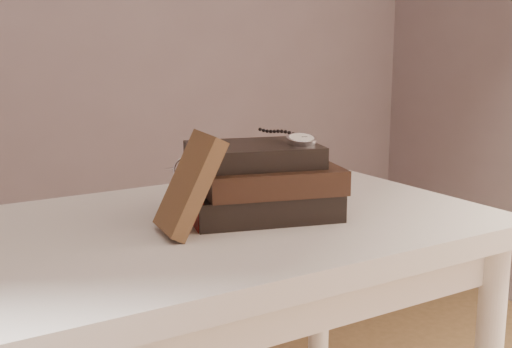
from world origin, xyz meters
TOP-DOWN VIEW (x-y plane):
  - table at (0.00, 0.35)m, footprint 1.00×0.60m
  - book_stack at (0.11, 0.33)m, footprint 0.29×0.24m
  - journal at (-0.04, 0.30)m, footprint 0.11×0.12m
  - pocket_watch at (0.17, 0.30)m, footprint 0.06×0.16m
  - eyeglasses at (0.05, 0.44)m, footprint 0.13×0.15m

SIDE VIEW (x-z plane):
  - table at x=0.00m, z-range 0.28..1.03m
  - book_stack at x=0.11m, z-range 0.75..0.87m
  - eyeglasses at x=0.05m, z-range 0.80..0.85m
  - journal at x=-0.04m, z-range 0.75..0.91m
  - pocket_watch at x=0.17m, z-range 0.87..0.89m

